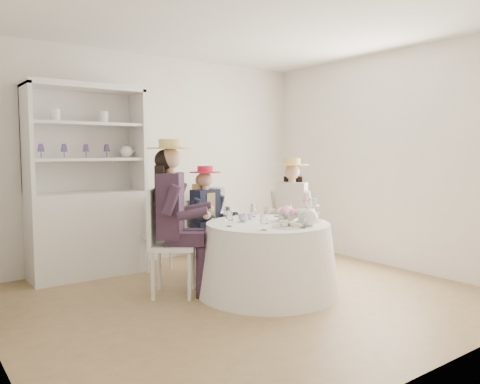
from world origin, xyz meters
TOP-DOWN VIEW (x-y plane):
  - ground at (0.00, 0.00)m, footprint 4.50×4.50m
  - ceiling at (0.00, 0.00)m, footprint 4.50×4.50m
  - wall_back at (0.00, 2.00)m, footprint 4.50×0.00m
  - wall_front at (0.00, -2.00)m, footprint 4.50×0.00m
  - wall_right at (2.25, 0.00)m, footprint 0.00×4.50m
  - tea_table at (0.28, -0.01)m, footprint 1.47×1.47m
  - hutch at (-1.00, 1.77)m, footprint 1.45×0.85m
  - side_table at (0.75, 1.75)m, footprint 0.52×0.52m
  - hatbox at (0.75, 1.75)m, footprint 0.36×0.36m
  - guest_left at (-0.55, 0.48)m, footprint 0.68×0.65m
  - guest_mid at (0.13, 0.94)m, footprint 0.48×0.51m
  - guest_right at (1.08, 0.52)m, footprint 0.59×0.54m
  - spare_chair at (-0.24, 1.53)m, footprint 0.39×0.39m
  - teacup_a at (0.09, 0.18)m, footprint 0.10×0.10m
  - teacup_b at (0.25, 0.26)m, footprint 0.07×0.07m
  - teacup_c at (0.55, 0.07)m, footprint 0.11×0.11m
  - flower_bowl at (0.51, -0.04)m, footprint 0.25×0.25m
  - flower_arrangement at (0.50, -0.07)m, footprint 0.21×0.21m
  - table_teapot at (0.47, -0.39)m, footprint 0.26×0.19m
  - sandwich_plate at (0.24, -0.33)m, footprint 0.28×0.28m
  - cupcake_stand at (0.67, -0.21)m, footprint 0.26×0.26m
  - stemware_set at (0.28, -0.01)m, footprint 0.96×0.96m

SIDE VIEW (x-z plane):
  - ground at x=0.00m, z-range 0.00..0.00m
  - side_table at x=0.75m, z-range 0.00..0.64m
  - tea_table at x=0.28m, z-range 0.00..0.72m
  - spare_chair at x=-0.24m, z-range 0.03..0.95m
  - guest_mid at x=0.13m, z-range 0.08..1.37m
  - sandwich_plate at x=0.24m, z-range 0.71..0.77m
  - flower_bowl at x=0.51m, z-range 0.73..0.78m
  - teacup_b at x=0.25m, z-range 0.73..0.79m
  - teacup_c at x=0.55m, z-range 0.73..0.80m
  - teacup_a at x=0.09m, z-range 0.73..0.80m
  - guest_right at x=1.08m, z-range 0.09..1.46m
  - hutch at x=-1.00m, z-range -0.32..1.90m
  - hatbox at x=0.75m, z-range 0.64..0.95m
  - stemware_set at x=0.28m, z-range 0.73..0.88m
  - table_teapot at x=0.47m, z-range 0.71..0.91m
  - cupcake_stand at x=0.67m, z-range 0.69..0.94m
  - flower_arrangement at x=0.50m, z-range 0.79..0.87m
  - guest_left at x=-0.55m, z-range 0.10..1.68m
  - wall_back at x=0.00m, z-range -0.90..3.60m
  - wall_front at x=0.00m, z-range -0.90..3.60m
  - wall_right at x=2.25m, z-range -0.90..3.60m
  - ceiling at x=0.00m, z-range 2.70..2.70m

